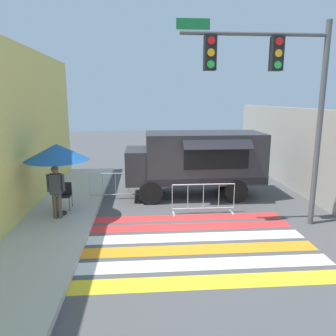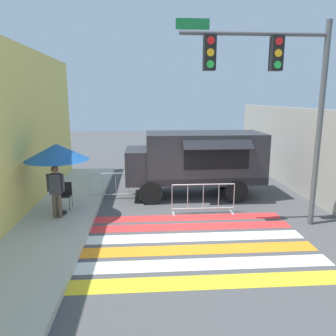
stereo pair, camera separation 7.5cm
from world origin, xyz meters
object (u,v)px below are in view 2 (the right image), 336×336
at_px(food_truck, 194,159).
at_px(barricade_front, 203,199).
at_px(patio_umbrella, 57,152).
at_px(barricade_side, 116,186).
at_px(vendor_person, 56,189).
at_px(traffic_signal_pole, 276,82).
at_px(folding_chair, 65,193).

relative_size(food_truck, barricade_front, 2.49).
xyz_separation_m(patio_umbrella, barricade_front, (4.61, 0.17, -1.65)).
height_order(food_truck, barricade_side, food_truck).
relative_size(vendor_person, barricade_side, 0.83).
distance_m(food_truck, traffic_signal_pole, 4.60).
distance_m(patio_umbrella, folding_chair, 1.60).
relative_size(barricade_front, barricade_side, 1.07).
relative_size(food_truck, folding_chair, 6.10).
xyz_separation_m(traffic_signal_pole, patio_umbrella, (-6.37, 0.98, -2.07)).
bearing_deg(barricade_side, traffic_signal_pole, -31.99).
bearing_deg(folding_chair, food_truck, 22.83).
bearing_deg(barricade_front, vendor_person, -173.71).
bearing_deg(traffic_signal_pole, food_truck, 118.89).
relative_size(patio_umbrella, folding_chair, 2.63).
height_order(vendor_person, barricade_front, vendor_person).
bearing_deg(food_truck, folding_chair, -160.47).
bearing_deg(barricade_front, patio_umbrella, -177.89).
distance_m(traffic_signal_pole, barricade_side, 6.76).
xyz_separation_m(food_truck, folding_chair, (-4.58, -1.63, -0.79)).
distance_m(traffic_signal_pole, patio_umbrella, 6.77).
xyz_separation_m(folding_chair, barricade_side, (1.57, 1.39, -0.18)).
bearing_deg(vendor_person, traffic_signal_pole, -3.87).
height_order(folding_chair, vendor_person, vendor_person).
distance_m(food_truck, patio_umbrella, 5.15).
height_order(traffic_signal_pole, vendor_person, traffic_signal_pole).
relative_size(food_truck, barricade_side, 2.66).
xyz_separation_m(vendor_person, barricade_front, (4.62, 0.51, -0.59)).
bearing_deg(traffic_signal_pole, patio_umbrella, 171.23).
distance_m(traffic_signal_pole, folding_chair, 7.46).
distance_m(traffic_signal_pole, barricade_front, 4.27).
distance_m(food_truck, barricade_front, 2.29).
relative_size(folding_chair, vendor_person, 0.52).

